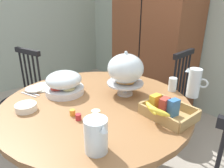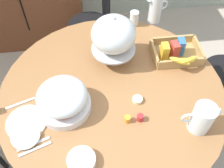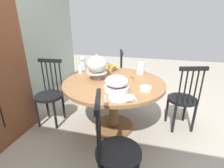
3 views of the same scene
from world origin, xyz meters
TOP-DOWN VIEW (x-y plane):
  - ground_plane at (0.00, 0.00)m, footprint 10.00×10.00m
  - dining_table at (0.08, 0.02)m, footprint 1.35×1.35m
  - windsor_chair_by_cabinet at (0.01, 1.00)m, footprint 0.40×0.40m
  - pastry_stand_with_dome at (0.12, 0.27)m, footprint 0.28×0.28m
  - fruit_platter_covered at (-0.20, -0.08)m, footprint 0.30×0.30m
  - orange_juice_pitcher at (0.51, -0.28)m, footprint 0.20×0.12m
  - milk_pitcher at (0.48, 0.64)m, footprint 0.18×0.09m
  - cereal_basket at (0.53, 0.24)m, footprint 0.32×0.30m
  - china_plate_large at (-0.40, -0.15)m, footprint 0.22×0.22m
  - china_plate_small at (-0.40, -0.24)m, footprint 0.15×0.15m
  - cereal_bowl at (-0.12, -0.41)m, footprint 0.14×0.14m
  - drinking_glass at (0.32, 0.61)m, footprint 0.06×0.06m
  - butter_dish at (0.22, -0.08)m, footprint 0.06×0.06m
  - jam_jar_strawberry at (0.21, -0.20)m, footprint 0.04×0.04m
  - jam_jar_apricot at (0.14, -0.20)m, footprint 0.04×0.04m
  - table_knife at (-0.36, -0.28)m, footprint 0.16×0.07m
  - dinner_fork at (-0.35, -0.31)m, footprint 0.16×0.07m
  - soup_spoon at (-0.45, -0.02)m, footprint 0.16×0.07m

SIDE VIEW (x-z plane):
  - ground_plane at x=0.00m, z-range 0.00..0.00m
  - windsor_chair_by_cabinet at x=0.01m, z-range -0.03..0.94m
  - dining_table at x=0.08m, z-range 0.19..0.93m
  - table_knife at x=-0.36m, z-range 0.74..0.75m
  - dinner_fork at x=-0.35m, z-range 0.74..0.75m
  - soup_spoon at x=-0.45m, z-range 0.74..0.75m
  - china_plate_large at x=-0.40m, z-range 0.74..0.75m
  - butter_dish at x=0.22m, z-range 0.74..0.76m
  - china_plate_small at x=-0.40m, z-range 0.75..0.76m
  - jam_jar_strawberry at x=0.21m, z-range 0.74..0.78m
  - jam_jar_apricot at x=0.14m, z-range 0.74..0.78m
  - cereal_bowl at x=-0.12m, z-range 0.74..0.78m
  - cereal_basket at x=0.53m, z-range 0.72..0.85m
  - drinking_glass at x=0.32m, z-range 0.74..0.85m
  - orange_juice_pitcher at x=0.51m, z-range 0.73..0.91m
  - fruit_platter_covered at x=-0.20m, z-range 0.74..0.92m
  - milk_pitcher at x=0.48m, z-range 0.73..0.95m
  - pastry_stand_with_dome at x=0.12m, z-range 0.77..1.11m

